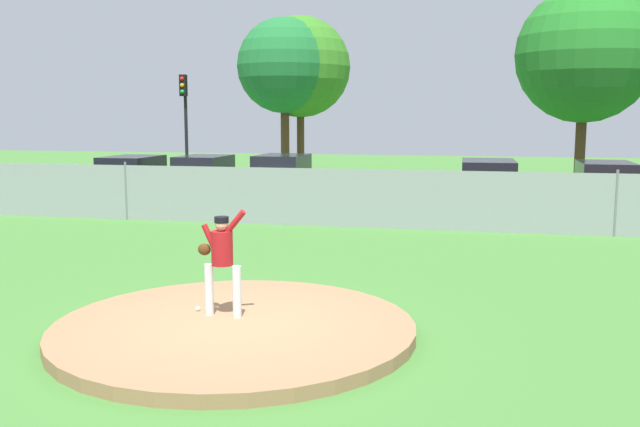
% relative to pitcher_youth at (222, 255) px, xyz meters
% --- Properties ---
extents(ground_plane, '(80.00, 80.00, 0.00)m').
position_rel_pitcher_youth_xyz_m(ground_plane, '(0.29, 5.71, -1.11)').
color(ground_plane, '#427A33').
extents(asphalt_strip, '(44.00, 7.00, 0.01)m').
position_rel_pitcher_youth_xyz_m(asphalt_strip, '(0.29, 14.21, -1.11)').
color(asphalt_strip, '#2B2B2D').
rests_on(asphalt_strip, ground_plane).
extents(pitchers_mound, '(5.25, 5.25, 0.18)m').
position_rel_pitcher_youth_xyz_m(pitchers_mound, '(0.29, -0.29, -1.02)').
color(pitchers_mound, '#99704C').
rests_on(pitchers_mound, ground_plane).
extents(pitcher_youth, '(0.78, 0.32, 1.62)m').
position_rel_pitcher_youth_xyz_m(pitcher_youth, '(0.00, 0.00, 0.00)').
color(pitcher_youth, silver).
rests_on(pitcher_youth, pitchers_mound).
extents(baseball, '(0.07, 0.07, 0.07)m').
position_rel_pitcher_youth_xyz_m(baseball, '(-0.46, 0.16, -0.89)').
color(baseball, white).
rests_on(baseball, pitchers_mound).
extents(chainlink_fence, '(34.90, 0.07, 1.76)m').
position_rel_pitcher_youth_xyz_m(chainlink_fence, '(0.29, 9.71, -0.28)').
color(chainlink_fence, gray).
rests_on(chainlink_fence, ground_plane).
extents(parked_car_silver, '(1.88, 4.11, 1.67)m').
position_rel_pitcher_youth_xyz_m(parked_car_silver, '(-6.12, 14.58, -0.32)').
color(parked_car_silver, '#B7BABF').
rests_on(parked_car_silver, ground_plane).
extents(parked_car_white, '(1.88, 4.05, 1.76)m').
position_rel_pitcher_youth_xyz_m(parked_car_white, '(-3.06, 14.30, -0.29)').
color(parked_car_white, silver).
rests_on(parked_car_white, ground_plane).
extents(parked_car_charcoal, '(1.95, 4.41, 1.63)m').
position_rel_pitcher_youth_xyz_m(parked_car_charcoal, '(-8.93, 14.42, -0.33)').
color(parked_car_charcoal, '#232328').
rests_on(parked_car_charcoal, ground_plane).
extents(parked_car_burgundy, '(1.97, 4.81, 1.68)m').
position_rel_pitcher_youth_xyz_m(parked_car_burgundy, '(4.07, 14.14, -0.31)').
color(parked_car_burgundy, maroon).
rests_on(parked_car_burgundy, ground_plane).
extents(parked_car_red, '(1.93, 4.73, 1.64)m').
position_rel_pitcher_youth_xyz_m(parked_car_red, '(7.81, 14.63, -0.32)').
color(parked_car_red, '#A81919').
rests_on(parked_car_red, ground_plane).
extents(traffic_cone_orange, '(0.40, 0.40, 0.55)m').
position_rel_pitcher_youth_xyz_m(traffic_cone_orange, '(1.63, 15.82, -0.85)').
color(traffic_cone_orange, orange).
rests_on(traffic_cone_orange, asphalt_strip).
extents(traffic_light_near, '(0.28, 0.46, 4.85)m').
position_rel_pitcher_youth_xyz_m(traffic_light_near, '(-8.53, 18.58, 2.20)').
color(traffic_light_near, black).
rests_on(traffic_light_near, ground_plane).
extents(tree_tall_centre, '(4.62, 4.62, 7.84)m').
position_rel_pitcher_youth_xyz_m(tree_tall_centre, '(-5.53, 23.77, 4.40)').
color(tree_tall_centre, '#4C331E').
rests_on(tree_tall_centre, ground_plane).
extents(tree_slender_far, '(4.98, 4.98, 8.00)m').
position_rel_pitcher_youth_xyz_m(tree_slender_far, '(-4.96, 24.65, 4.39)').
color(tree_slender_far, '#4C331E').
rests_on(tree_slender_far, ground_plane).
extents(tree_bushy_near, '(5.71, 5.71, 8.52)m').
position_rel_pitcher_youth_xyz_m(tree_bushy_near, '(8.00, 21.93, 4.54)').
color(tree_bushy_near, '#4C331E').
rests_on(tree_bushy_near, ground_plane).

